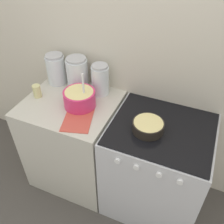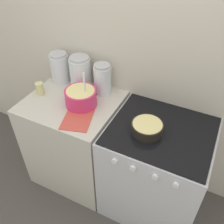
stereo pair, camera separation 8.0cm
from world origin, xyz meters
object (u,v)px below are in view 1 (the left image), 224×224
at_px(storage_jar_left, 56,71).
at_px(storage_jar_right, 100,81).
at_px(tin_can, 37,91).
at_px(storage_jar_middle, 78,75).
at_px(baking_pan, 148,126).
at_px(stove, 155,167).
at_px(mixing_bowl, 80,98).

distance_m(storage_jar_left, storage_jar_right, 0.42).
relative_size(storage_jar_left, tin_can, 2.51).
distance_m(storage_jar_middle, tin_can, 0.35).
relative_size(storage_jar_middle, storage_jar_right, 1.07).
relative_size(baking_pan, storage_jar_right, 0.85).
bearing_deg(stove, tin_can, -178.38).
height_order(mixing_bowl, storage_jar_middle, mixing_bowl).
relative_size(storage_jar_right, tin_can, 2.46).
relative_size(baking_pan, tin_can, 2.10).
distance_m(stove, storage_jar_left, 1.17).
xyz_separation_m(storage_jar_left, storage_jar_right, (0.42, 0.00, -0.00)).
height_order(stove, tin_can, tin_can).
relative_size(storage_jar_left, storage_jar_middle, 0.95).
bearing_deg(stove, storage_jar_left, 167.62).
height_order(stove, storage_jar_left, storage_jar_left).
distance_m(storage_jar_left, storage_jar_middle, 0.21).
xyz_separation_m(mixing_bowl, baking_pan, (0.57, -0.06, -0.04)).
bearing_deg(stove, storage_jar_right, 159.37).
bearing_deg(storage_jar_right, storage_jar_middle, 180.00).
bearing_deg(mixing_bowl, tin_can, -175.96).
xyz_separation_m(mixing_bowl, tin_can, (-0.38, -0.03, -0.02)).
distance_m(stove, mixing_bowl, 0.84).
relative_size(stove, baking_pan, 4.02).
distance_m(storage_jar_left, tin_can, 0.26).
distance_m(storage_jar_middle, storage_jar_right, 0.21).
relative_size(stove, storage_jar_middle, 3.19).
relative_size(mixing_bowl, storage_jar_right, 1.15).
bearing_deg(baking_pan, mixing_bowl, 173.88).
bearing_deg(baking_pan, storage_jar_left, 162.76).
bearing_deg(tin_can, storage_jar_right, 28.95).
bearing_deg(stove, storage_jar_middle, 164.50).
distance_m(mixing_bowl, storage_jar_middle, 0.26).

